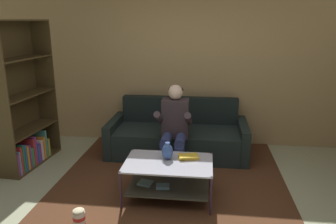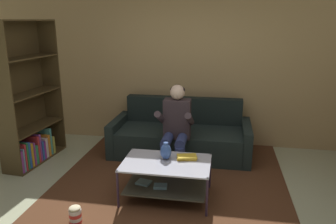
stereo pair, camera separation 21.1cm
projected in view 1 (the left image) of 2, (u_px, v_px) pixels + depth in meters
ground at (162, 219)px, 3.55m from camera, size 16.80×16.80×0.00m
back_partition at (182, 59)px, 5.51m from camera, size 8.40×0.12×2.90m
couch at (178, 136)px, 5.25m from camera, size 2.17×0.93×0.85m
person_seated_center at (174, 125)px, 4.63m from camera, size 0.50×0.58×1.21m
coffee_table at (168, 174)px, 3.90m from camera, size 1.03×0.67×0.47m
area_rug at (173, 175)px, 4.53m from camera, size 3.00×3.35×0.01m
vase at (167, 151)px, 3.91m from camera, size 0.13×0.13×0.21m
book_stack at (188, 157)px, 3.95m from camera, size 0.26×0.20×0.04m
bookshelf at (22, 116)px, 4.72m from camera, size 0.43×1.13×2.09m
popcorn_tub at (79, 217)px, 3.40m from camera, size 0.13×0.13×0.20m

